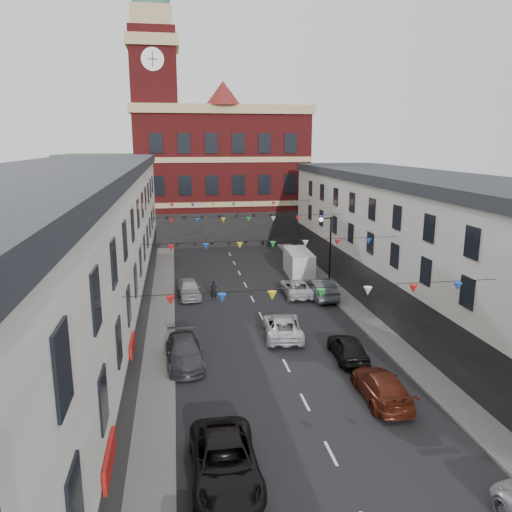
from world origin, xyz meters
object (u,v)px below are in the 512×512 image
moving_car (283,326)px  white_van (299,263)px  street_lamp (327,242)px  car_right_d (348,347)px  car_left_d (184,352)px  car_left_c (225,461)px  car_right_e (320,288)px  pedestrian (214,291)px  car_right_c (381,386)px  car_right_f (296,287)px  car_left_e (189,288)px

moving_car → white_van: white_van is taller
street_lamp → car_right_d: 14.36m
car_right_d → street_lamp: bearing=-99.3°
car_left_d → moving_car: car_left_d is taller
moving_car → street_lamp: bearing=-114.5°
car_left_c → car_right_d: bearing=49.5°
street_lamp → car_right_e: bearing=-116.8°
moving_car → pedestrian: 8.90m
car_right_c → car_left_c: bearing=32.7°
car_left_c → pedestrian: size_ratio=3.47×
car_left_c → car_right_f: (7.86, 21.29, -0.08)m
car_left_c → street_lamp: bearing=64.8°
car_right_e → moving_car: (-4.57, -7.28, -0.11)m
moving_car → pedestrian: (-3.67, 8.11, 0.08)m
car_left_e → moving_car: 10.68m
car_right_d → car_left_d: bearing=-2.1°
car_left_d → car_left_e: bearing=83.8°
street_lamp → car_right_c: bearing=-99.1°
car_left_e → car_right_c: (8.46, -17.63, -0.03)m
car_right_c → moving_car: size_ratio=0.96×
car_right_f → moving_car: size_ratio=0.95×
car_right_c → car_right_f: 16.76m
car_right_e → car_left_d: bearing=43.0°
car_right_c → pedestrian: 17.87m
pedestrian → car_right_e: bearing=2.8°
moving_car → white_van: (4.52, 14.01, 0.48)m
car_right_d → moving_car: moving_car is taller
pedestrian → car_left_e: bearing=159.7°
car_left_e → moving_car: size_ratio=0.85×
car_left_d → car_right_c: car_left_d is taller
street_lamp → car_left_c: street_lamp is taller
car_left_c → car_left_d: bearing=97.0°
car_left_c → car_right_f: car_left_c is taller
car_right_f → pedestrian: bearing=2.1°
car_right_d → white_van: size_ratio=0.76×
car_right_f → moving_car: moving_car is taller
car_left_d → moving_car: 6.88m
car_left_d → moving_car: (6.17, 3.05, -0.01)m
pedestrian → car_right_d: bearing=-52.6°
car_right_e → moving_car: bearing=57.0°
car_right_c → white_van: 22.57m
white_van → pedestrian: size_ratio=3.48×
car_right_c → white_van: size_ratio=0.89×
car_left_e → car_right_c: car_left_e is taller
car_left_c → car_right_c: bearing=30.0°
car_right_c → moving_car: (-2.92, 8.50, -0.00)m
car_left_d → car_right_f: 14.50m
car_left_c → car_left_e: car_left_c is taller
car_right_d → white_van: (1.61, 17.86, 0.48)m
street_lamp → car_right_c: (-2.94, -18.33, -3.22)m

